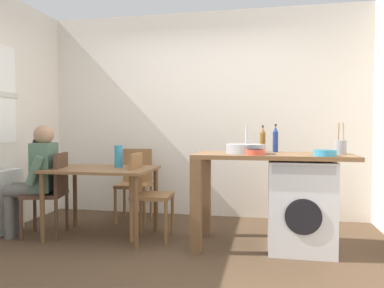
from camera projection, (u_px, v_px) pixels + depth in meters
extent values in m
plane|color=#4C3826|center=(171.00, 259.00, 3.30)|extent=(5.46, 5.46, 0.00)
cube|color=silver|center=(204.00, 115.00, 4.96)|extent=(4.60, 0.10, 2.70)
cube|color=brown|center=(102.00, 169.00, 3.97)|extent=(1.10, 0.76, 0.03)
cylinder|color=brown|center=(42.00, 208.00, 3.76)|extent=(0.05, 0.05, 0.71)
cylinder|color=brown|center=(136.00, 212.00, 3.57)|extent=(0.05, 0.05, 0.71)
cylinder|color=brown|center=(75.00, 196.00, 4.41)|extent=(0.05, 0.05, 0.71)
cylinder|color=brown|center=(156.00, 200.00, 4.21)|extent=(0.05, 0.05, 0.71)
cube|color=#4C3323|center=(45.00, 194.00, 4.01)|extent=(0.48, 0.48, 0.04)
cube|color=#4C3323|center=(61.00, 174.00, 4.00)|extent=(0.12, 0.38, 0.45)
cylinder|color=#4C3323|center=(21.00, 219.00, 3.83)|extent=(0.04, 0.04, 0.45)
cylinder|color=#4C3323|center=(35.00, 211.00, 4.19)|extent=(0.04, 0.04, 0.45)
cylinder|color=#4C3323|center=(56.00, 219.00, 3.84)|extent=(0.04, 0.04, 0.45)
cylinder|color=#4C3323|center=(67.00, 211.00, 4.20)|extent=(0.04, 0.04, 0.45)
cube|color=olive|center=(153.00, 196.00, 3.93)|extent=(0.42, 0.42, 0.04)
cube|color=olive|center=(136.00, 174.00, 3.94)|extent=(0.06, 0.38, 0.45)
cylinder|color=olive|center=(173.00, 214.00, 4.09)|extent=(0.04, 0.04, 0.45)
cylinder|color=olive|center=(166.00, 222.00, 3.73)|extent=(0.04, 0.04, 0.45)
cylinder|color=olive|center=(141.00, 213.00, 4.14)|extent=(0.04, 0.04, 0.45)
cylinder|color=olive|center=(131.00, 220.00, 3.78)|extent=(0.04, 0.04, 0.45)
cube|color=olive|center=(134.00, 185.00, 4.65)|extent=(0.43, 0.43, 0.04)
cube|color=olive|center=(137.00, 166.00, 4.82)|extent=(0.38, 0.06, 0.45)
cylinder|color=olive|center=(144.00, 206.00, 4.46)|extent=(0.04, 0.04, 0.45)
cylinder|color=olive|center=(115.00, 206.00, 4.50)|extent=(0.04, 0.04, 0.45)
cylinder|color=olive|center=(151.00, 201.00, 4.82)|extent=(0.04, 0.04, 0.45)
cylinder|color=olive|center=(124.00, 200.00, 4.86)|extent=(0.04, 0.04, 0.45)
cylinder|color=#595651|center=(9.00, 217.00, 3.92)|extent=(0.11, 0.11, 0.45)
cylinder|color=#595651|center=(17.00, 213.00, 4.10)|extent=(0.11, 0.11, 0.45)
cylinder|color=#595651|center=(24.00, 191.00, 3.91)|extent=(0.42, 0.23, 0.14)
cylinder|color=#595651|center=(31.00, 189.00, 4.09)|extent=(0.42, 0.23, 0.14)
cube|color=#4C6B56|center=(44.00, 167.00, 3.99)|extent=(0.27, 0.38, 0.52)
cylinder|color=#4C6B56|center=(35.00, 170.00, 3.79)|extent=(0.20, 0.13, 0.31)
cylinder|color=#4C6B56|center=(49.00, 166.00, 4.20)|extent=(0.20, 0.13, 0.31)
sphere|color=#A57A5B|center=(44.00, 135.00, 3.98)|extent=(0.21, 0.21, 0.21)
sphere|color=black|center=(38.00, 143.00, 3.98)|extent=(0.12, 0.12, 0.12)
cube|color=brown|center=(273.00, 156.00, 3.58)|extent=(1.50, 0.68, 0.04)
cube|color=brown|center=(196.00, 206.00, 3.46)|extent=(0.10, 0.10, 0.88)
cube|color=brown|center=(206.00, 195.00, 4.02)|extent=(0.10, 0.10, 0.88)
cube|color=silver|center=(300.00, 205.00, 3.55)|extent=(0.60, 0.60, 0.86)
cylinder|color=black|center=(303.00, 217.00, 3.26)|extent=(0.32, 0.02, 0.32)
cube|color=#B2B2B7|center=(304.00, 170.00, 3.25)|extent=(0.54, 0.01, 0.08)
cylinder|color=#9EA0A5|center=(245.00, 149.00, 3.63)|extent=(0.38, 0.38, 0.09)
cylinder|color=#B2B2B7|center=(246.00, 139.00, 3.81)|extent=(0.02, 0.02, 0.28)
cylinder|color=brown|center=(263.00, 142.00, 3.87)|extent=(0.06, 0.06, 0.20)
cone|color=brown|center=(263.00, 130.00, 3.87)|extent=(0.05, 0.05, 0.06)
cylinder|color=#262626|center=(263.00, 126.00, 3.86)|extent=(0.02, 0.02, 0.02)
cylinder|color=navy|center=(275.00, 142.00, 3.83)|extent=(0.06, 0.06, 0.21)
cone|color=navy|center=(276.00, 129.00, 3.83)|extent=(0.05, 0.05, 0.06)
cylinder|color=#262626|center=(276.00, 125.00, 3.83)|extent=(0.02, 0.02, 0.02)
cylinder|color=#D84C38|center=(255.00, 152.00, 3.42)|extent=(0.18, 0.18, 0.05)
cylinder|color=maroon|center=(255.00, 151.00, 3.42)|extent=(0.15, 0.15, 0.03)
cylinder|color=gray|center=(341.00, 147.00, 3.51)|extent=(0.11, 0.11, 0.13)
cylinder|color=#99724C|center=(339.00, 132.00, 3.51)|extent=(0.01, 0.04, 0.18)
cylinder|color=#99724C|center=(343.00, 132.00, 3.49)|extent=(0.01, 0.05, 0.18)
cylinder|color=teal|center=(325.00, 153.00, 3.28)|extent=(0.20, 0.20, 0.05)
cylinder|color=#1E546B|center=(325.00, 151.00, 3.28)|extent=(0.16, 0.16, 0.03)
cylinder|color=teal|center=(119.00, 156.00, 4.04)|extent=(0.09, 0.09, 0.24)
cube|color=#B2B2B7|center=(267.00, 154.00, 3.50)|extent=(0.15, 0.06, 0.01)
cube|color=#262628|center=(267.00, 154.00, 3.50)|extent=(0.15, 0.06, 0.01)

